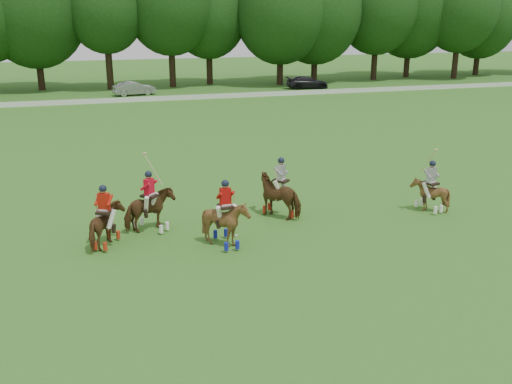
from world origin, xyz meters
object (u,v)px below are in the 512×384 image
object	(u,v)px
polo_red_b	(150,210)
polo_red_a	(106,225)
polo_ball	(236,236)
polo_stripe_b	(430,194)
polo_red_c	(226,222)
car_mid	(134,89)
car_right	(307,82)
polo_stripe_a	(281,195)

from	to	relation	value
polo_red_b	polo_red_a	bearing A→B (deg)	-147.69
polo_red_b	polo_ball	xyz separation A→B (m)	(2.82, -1.50, -0.76)
polo_stripe_b	polo_red_c	bearing A→B (deg)	-172.86
car_mid	polo_red_b	xyz separation A→B (m)	(-2.98, -37.45, 0.14)
car_right	polo_red_b	size ratio (longest dim) A/B	1.59
car_right	polo_stripe_b	bearing A→B (deg)	171.14
car_right	polo_red_b	distance (m)	43.04
polo_red_b	polo_stripe_a	xyz separation A→B (m)	(5.08, 0.16, 0.05)
polo_ball	polo_red_c	bearing A→B (deg)	-129.15
car_right	polo_ball	size ratio (longest dim) A/B	49.72
polo_stripe_b	polo_ball	size ratio (longest dim) A/B	29.34
polo_red_a	polo_red_c	xyz separation A→B (m)	(3.92, -1.13, 0.07)
polo_red_b	polo_stripe_a	bearing A→B (deg)	1.84
polo_red_a	polo_red_b	xyz separation A→B (m)	(1.63, 1.03, 0.03)
polo_red_c	polo_stripe_b	size ratio (longest dim) A/B	0.89
polo_stripe_b	polo_ball	bearing A→B (deg)	-176.98
car_mid	polo_red_a	bearing A→B (deg)	162.86
car_mid	polo_ball	distance (m)	38.95
car_mid	polo_red_a	world-z (taller)	polo_red_a
polo_red_a	polo_red_c	world-z (taller)	polo_red_c
polo_stripe_b	polo_stripe_a	bearing A→B (deg)	168.20
polo_red_b	polo_stripe_b	xyz separation A→B (m)	(10.99, -1.07, -0.07)
car_mid	polo_stripe_a	bearing A→B (deg)	172.92
polo_red_a	polo_stripe_b	bearing A→B (deg)	-0.17
polo_red_c	polo_stripe_a	xyz separation A→B (m)	(2.79, 2.32, 0.01)
car_mid	polo_red_c	bearing A→B (deg)	168.69
polo_stripe_a	polo_ball	world-z (taller)	polo_stripe_a
polo_red_c	car_mid	bearing A→B (deg)	88.99
polo_red_b	polo_red_c	world-z (taller)	polo_red_b
car_right	polo_red_a	world-z (taller)	polo_red_a
polo_red_c	polo_ball	distance (m)	1.17
polo_stripe_a	polo_ball	xyz separation A→B (m)	(-2.26, -1.66, -0.81)
polo_red_a	polo_stripe_a	distance (m)	6.82
polo_ball	polo_stripe_b	bearing A→B (deg)	3.02
polo_red_a	polo_red_c	bearing A→B (deg)	-16.06
polo_red_c	polo_stripe_b	world-z (taller)	polo_stripe_b
polo_red_c	polo_stripe_a	bearing A→B (deg)	39.74
polo_red_a	polo_ball	size ratio (longest dim) A/B	24.25
polo_stripe_a	polo_red_a	bearing A→B (deg)	-169.90
polo_red_b	polo_ball	bearing A→B (deg)	-27.99
polo_stripe_b	polo_ball	xyz separation A→B (m)	(-8.16, -0.43, -0.69)
car_right	polo_red_a	distance (m)	44.75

